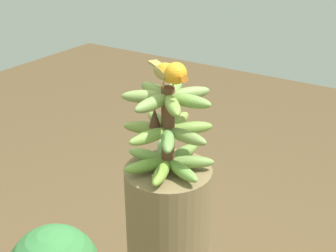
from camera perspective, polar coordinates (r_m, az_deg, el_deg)
The scene contains 2 objects.
banana_bunch at distance 1.37m, azimuth -0.02°, elevation -0.46°, with size 0.29×0.29×0.27m.
perched_bird at distance 1.29m, azimuth 0.40°, elevation 6.64°, with size 0.14×0.20×0.09m.
Camera 1 is at (1.04, 0.67, 1.77)m, focal length 48.88 mm.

